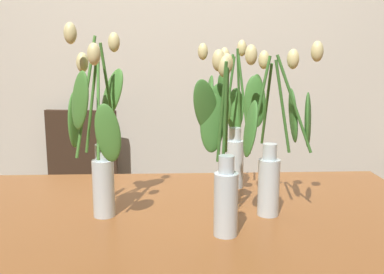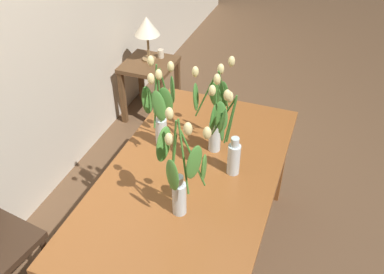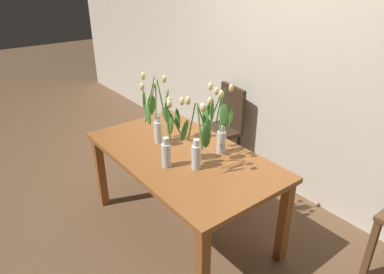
# 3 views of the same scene
# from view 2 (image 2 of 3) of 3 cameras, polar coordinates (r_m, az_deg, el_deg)

# --- Properties ---
(ground_plane) EXTENTS (18.00, 18.00, 0.00)m
(ground_plane) POSITION_cam_2_polar(r_m,az_deg,el_deg) (2.81, -0.11, -16.33)
(ground_plane) COLOR brown
(dining_table) EXTENTS (1.60, 0.90, 0.74)m
(dining_table) POSITION_cam_2_polar(r_m,az_deg,el_deg) (2.32, -0.13, -6.78)
(dining_table) COLOR brown
(dining_table) RESTS_ON ground
(tulip_vase_0) EXTENTS (0.25, 0.22, 0.55)m
(tulip_vase_0) POSITION_cam_2_polar(r_m,az_deg,el_deg) (2.30, -4.27, 3.27)
(tulip_vase_0) COLOR silver
(tulip_vase_0) RESTS_ON dining_table
(tulip_vase_1) EXTENTS (0.24, 0.23, 0.54)m
(tulip_vase_1) POSITION_cam_2_polar(r_m,az_deg,el_deg) (2.29, 3.11, 2.92)
(tulip_vase_1) COLOR silver
(tulip_vase_1) RESTS_ON dining_table
(tulip_vase_2) EXTENTS (0.14, 0.19, 0.52)m
(tulip_vase_2) POSITION_cam_2_polar(r_m,az_deg,el_deg) (2.14, 4.96, -0.58)
(tulip_vase_2) COLOR silver
(tulip_vase_2) RESTS_ON dining_table
(tulip_vase_3) EXTENTS (0.19, 0.26, 0.59)m
(tulip_vase_3) POSITION_cam_2_polar(r_m,az_deg,el_deg) (1.89, -1.48, -5.52)
(tulip_vase_3) COLOR silver
(tulip_vase_3) RESTS_ON dining_table
(side_table) EXTENTS (0.44, 0.44, 0.55)m
(side_table) POSITION_cam_2_polar(r_m,az_deg,el_deg) (3.81, -5.79, 8.45)
(side_table) COLOR brown
(side_table) RESTS_ON ground
(table_lamp) EXTENTS (0.22, 0.22, 0.40)m
(table_lamp) POSITION_cam_2_polar(r_m,az_deg,el_deg) (3.67, -6.16, 14.66)
(table_lamp) COLOR olive
(table_lamp) RESTS_ON side_table
(pillar_candle) EXTENTS (0.06, 0.06, 0.07)m
(pillar_candle) POSITION_cam_2_polar(r_m,az_deg,el_deg) (3.82, -4.27, 11.25)
(pillar_candle) COLOR beige
(pillar_candle) RESTS_ON side_table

